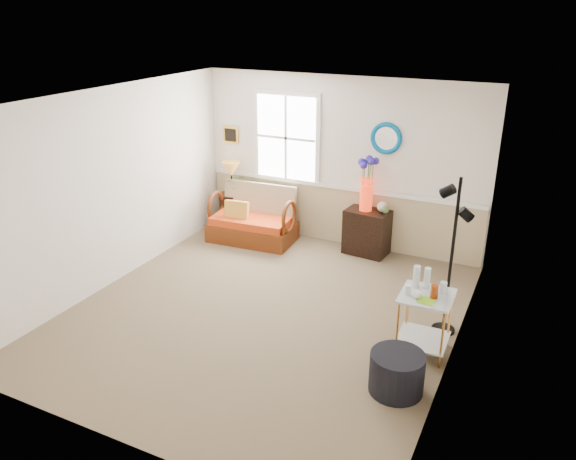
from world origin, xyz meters
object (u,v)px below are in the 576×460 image
at_px(cabinet, 367,232).
at_px(floor_lamp, 451,258).
at_px(loveseat, 252,215).
at_px(side_table, 424,324).
at_px(lamp_stand, 231,211).
at_px(ottoman, 397,373).

relative_size(cabinet, floor_lamp, 0.37).
height_order(loveseat, side_table, loveseat).
bearing_deg(floor_lamp, cabinet, 140.41).
bearing_deg(loveseat, lamp_stand, 146.90).
distance_m(loveseat, side_table, 3.74).
bearing_deg(lamp_stand, ottoman, -39.24).
relative_size(cabinet, side_table, 0.99).
height_order(cabinet, ottoman, cabinet).
distance_m(floor_lamp, ottoman, 1.51).
bearing_deg(cabinet, loveseat, -164.54).
relative_size(lamp_stand, ottoman, 1.10).
bearing_deg(ottoman, loveseat, 139.10).
height_order(floor_lamp, ottoman, floor_lamp).
height_order(lamp_stand, ottoman, lamp_stand).
bearing_deg(floor_lamp, side_table, -94.84).
distance_m(lamp_stand, floor_lamp, 4.34).
bearing_deg(loveseat, side_table, -35.02).
xyz_separation_m(lamp_stand, side_table, (3.80, -2.26, 0.05)).
xyz_separation_m(cabinet, side_table, (1.39, -2.24, 0.00)).
bearing_deg(loveseat, floor_lamp, -26.76).
distance_m(loveseat, lamp_stand, 0.70).
distance_m(side_table, ottoman, 0.80).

